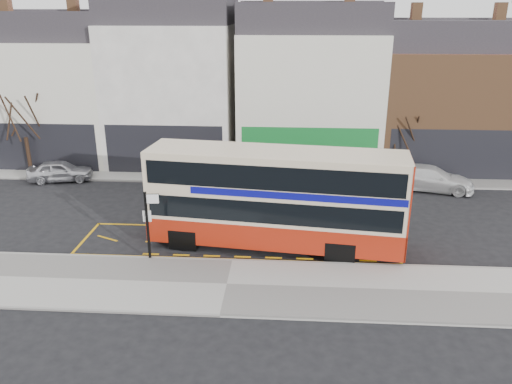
# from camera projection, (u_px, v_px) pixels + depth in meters

# --- Properties ---
(ground) EXTENTS (120.00, 120.00, 0.00)m
(ground) POSITION_uv_depth(u_px,v_px,m) (233.00, 259.00, 21.05)
(ground) COLOR black
(ground) RESTS_ON ground
(pavement) EXTENTS (40.00, 4.00, 0.15)m
(pavement) POSITION_uv_depth(u_px,v_px,m) (227.00, 285.00, 18.87)
(pavement) COLOR #A19F99
(pavement) RESTS_ON ground
(kerb) EXTENTS (40.00, 0.15, 0.15)m
(kerb) POSITION_uv_depth(u_px,v_px,m) (232.00, 261.00, 20.67)
(kerb) COLOR gray
(kerb) RESTS_ON ground
(far_pavement) EXTENTS (50.00, 3.00, 0.15)m
(far_pavement) POSITION_uv_depth(u_px,v_px,m) (252.00, 176.00, 31.33)
(far_pavement) COLOR #A19F99
(far_pavement) RESTS_ON ground
(road_markings) EXTENTS (14.00, 3.40, 0.01)m
(road_markings) POSITION_uv_depth(u_px,v_px,m) (237.00, 242.00, 22.55)
(road_markings) COLOR #D7970B
(road_markings) RESTS_ON ground
(terrace_far_left) EXTENTS (8.00, 8.01, 10.80)m
(terrace_far_left) POSITION_uv_depth(u_px,v_px,m) (60.00, 88.00, 34.25)
(terrace_far_left) COLOR silver
(terrace_far_left) RESTS_ON ground
(terrace_left) EXTENTS (8.00, 8.01, 11.80)m
(terrace_left) POSITION_uv_depth(u_px,v_px,m) (175.00, 82.00, 33.60)
(terrace_left) COLOR white
(terrace_left) RESTS_ON ground
(terrace_green_shop) EXTENTS (9.00, 8.01, 11.30)m
(terrace_green_shop) POSITION_uv_depth(u_px,v_px,m) (309.00, 87.00, 33.13)
(terrace_green_shop) COLOR silver
(terrace_green_shop) RESTS_ON ground
(terrace_right) EXTENTS (9.00, 8.01, 10.30)m
(terrace_right) POSITION_uv_depth(u_px,v_px,m) (446.00, 96.00, 32.76)
(terrace_right) COLOR brown
(terrace_right) RESTS_ON ground
(double_decker_bus) EXTENTS (11.17, 3.81, 4.37)m
(double_decker_bus) POSITION_uv_depth(u_px,v_px,m) (276.00, 198.00, 21.39)
(double_decker_bus) COLOR beige
(double_decker_bus) RESTS_ON ground
(bus_stop_post) EXTENTS (0.73, 0.14, 2.92)m
(bus_stop_post) POSITION_uv_depth(u_px,v_px,m) (149.00, 219.00, 20.24)
(bus_stop_post) COLOR black
(bus_stop_post) RESTS_ON pavement
(car_silver) EXTENTS (4.02, 2.27, 1.29)m
(car_silver) POSITION_uv_depth(u_px,v_px,m) (60.00, 171.00, 30.39)
(car_silver) COLOR silver
(car_silver) RESTS_ON ground
(car_grey) EXTENTS (4.61, 2.55, 1.44)m
(car_grey) POSITION_uv_depth(u_px,v_px,m) (200.00, 174.00, 29.60)
(car_grey) COLOR #44484D
(car_grey) RESTS_ON ground
(car_white) EXTENTS (5.15, 2.98, 1.40)m
(car_white) POSITION_uv_depth(u_px,v_px,m) (430.00, 178.00, 28.87)
(car_white) COLOR white
(car_white) RESTS_ON ground
(street_tree_left) EXTENTS (3.03, 3.03, 6.55)m
(street_tree_left) POSITION_uv_depth(u_px,v_px,m) (20.00, 104.00, 30.31)
(street_tree_left) COLOR #342117
(street_tree_left) RESTS_ON ground
(street_tree_right) EXTENTS (2.38, 2.38, 5.13)m
(street_tree_right) POSITION_uv_depth(u_px,v_px,m) (406.00, 123.00, 29.99)
(street_tree_right) COLOR #342117
(street_tree_right) RESTS_ON ground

